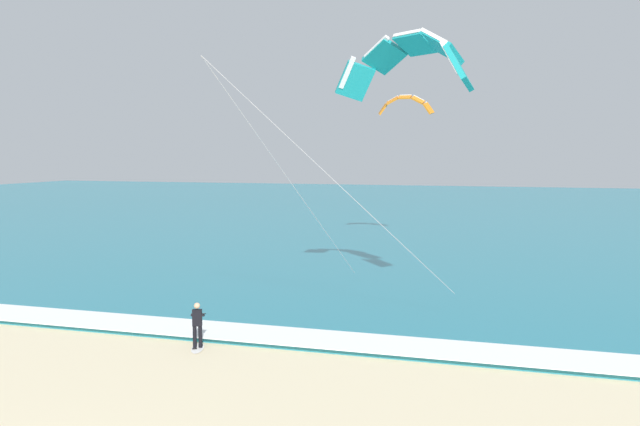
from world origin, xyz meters
TOP-DOWN VIEW (x-y plane):
  - sea at (0.00, 72.15)m, footprint 200.00×120.00m
  - surf_foam at (0.00, 13.15)m, footprint 200.00×2.39m
  - surfboard at (-1.37, 11.36)m, footprint 0.89×1.47m
  - kitesurfer at (-1.37, 11.38)m, footprint 0.64×0.63m
  - kite_primary at (4.70, 20.08)m, footprint 8.99×10.63m
  - kite_distant at (1.18, 39.90)m, footprint 4.24×1.07m

SIDE VIEW (x-z plane):
  - surfboard at x=-1.37m, z-range -0.02..0.07m
  - sea at x=0.00m, z-range 0.00..0.20m
  - surf_foam at x=0.00m, z-range 0.20..0.24m
  - kitesurfer at x=-1.37m, z-range 0.10..1.79m
  - kite_distant at x=1.18m, z-range 10.00..11.52m
  - kite_primary at x=4.70m, z-range 5.60..16.83m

